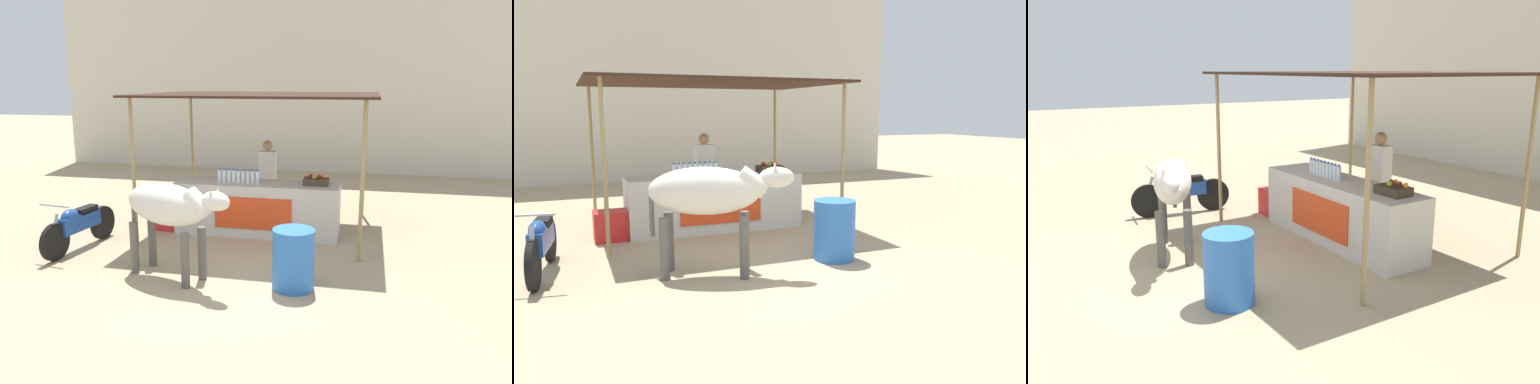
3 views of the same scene
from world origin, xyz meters
The scene contains 11 objects.
ground_plane centered at (0.00, 0.00, 0.00)m, with size 60.00×60.00×0.00m, color tan.
building_wall_far centered at (0.00, 9.10, 3.25)m, with size 16.00×0.50×6.50m, color beige.
stall_counter centered at (0.00, 2.20, 0.48)m, with size 3.00×0.82×0.96m.
stall_awning centered at (0.00, 2.50, 2.46)m, with size 4.20×3.20×2.56m.
water_bottle_row centered at (-0.35, 2.15, 1.07)m, with size 0.79×0.07×0.25m.
fruit_crate centered at (1.07, 2.26, 1.03)m, with size 0.44×0.32×0.18m.
vendor_behind_counter centered at (0.03, 2.95, 0.85)m, with size 0.34×0.22×1.65m.
cooler_box centered at (-1.73, 2.10, 0.24)m, with size 0.60×0.44×0.48m, color red.
water_barrel centered at (1.03, -0.18, 0.42)m, with size 0.58×0.58×0.84m, color blue.
cow centered at (-0.75, -0.18, 1.03)m, with size 1.83×0.98×1.44m.
motorcycle_parked centered at (-2.73, 0.64, 0.43)m, with size 0.55×1.79×0.90m.
Camera 2 is at (-2.41, -6.10, 2.06)m, focal length 35.00 mm.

